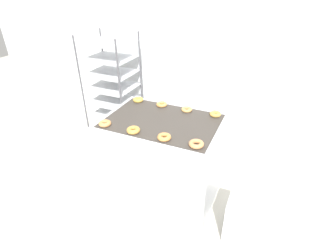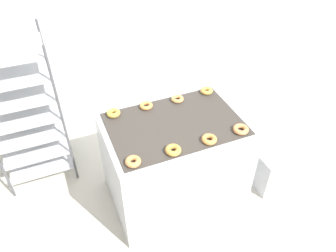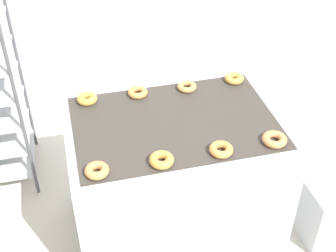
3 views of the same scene
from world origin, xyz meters
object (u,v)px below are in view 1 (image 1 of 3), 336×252
object	(u,v)px
glaze_bin	(246,218)
fryer_machine	(163,157)
baking_rack_cart	(113,87)
donut_near_midleft	(133,130)
donut_far_midleft	(162,104)
donut_near_left	(105,123)
donut_near_midright	(164,137)
donut_far_left	(138,100)
donut_far_right	(215,114)
donut_near_right	(196,144)
donut_far_midright	(187,109)

from	to	relation	value
glaze_bin	fryer_machine	bearing A→B (deg)	165.11
baking_rack_cart	donut_near_midleft	bearing A→B (deg)	-48.62
donut_far_midleft	baking_rack_cart	bearing A→B (deg)	152.05
glaze_bin	donut_near_left	bearing A→B (deg)	-177.87
baking_rack_cart	donut_near_midright	xyz separation A→B (m)	(1.35, -1.17, 0.15)
donut_near_left	donut_near_midright	distance (m)	0.63
donut_near_midleft	donut_far_midleft	bearing A→B (deg)	89.67
donut_far_left	donut_far_right	size ratio (longest dim) A/B	1.01
donut_near_right	donut_far_midright	world-z (taller)	donut_near_right
baking_rack_cart	donut_near_right	xyz separation A→B (m)	(1.65, -1.16, 0.15)
donut_near_right	donut_far_midright	distance (m)	0.67
donut_far_left	donut_far_right	bearing A→B (deg)	0.11
donut_near_midright	donut_far_midright	xyz separation A→B (m)	(-0.01, 0.61, -0.00)
donut_near_midleft	donut_near_right	xyz separation A→B (m)	(0.61, 0.01, -0.00)
glaze_bin	donut_near_right	xyz separation A→B (m)	(-0.51, -0.04, 0.72)
donut_near_left	glaze_bin	bearing A→B (deg)	2.13
baking_rack_cart	donut_near_right	world-z (taller)	baking_rack_cart
donut_far_midright	donut_near_midleft	bearing A→B (deg)	-116.46
fryer_machine	donut_far_midright	size ratio (longest dim) A/B	10.28
donut_far_right	donut_near_left	bearing A→B (deg)	-146.21
baking_rack_cart	glaze_bin	xyz separation A→B (m)	(2.16, -1.12, -0.57)
glaze_bin	donut_far_midright	bearing A→B (deg)	145.65
baking_rack_cart	donut_far_left	size ratio (longest dim) A/B	12.68
fryer_machine	donut_far_left	distance (m)	0.73
fryer_machine	donut_near_midleft	world-z (taller)	donut_near_midleft
donut_near_midright	donut_far_right	distance (m)	0.69
donut_far_midleft	fryer_machine	bearing A→B (deg)	-64.75
baking_rack_cart	donut_far_midleft	world-z (taller)	baking_rack_cart
donut_near_midleft	donut_far_left	world-z (taller)	same
donut_near_midleft	donut_far_midright	size ratio (longest dim) A/B	1.07
glaze_bin	donut_far_midright	world-z (taller)	donut_far_midright
glaze_bin	donut_near_midright	world-z (taller)	donut_near_midright
glaze_bin	donut_far_right	distance (m)	1.05
donut_far_left	donut_near_midleft	bearing A→B (deg)	-64.58
donut_near_midright	donut_far_midleft	world-z (taller)	donut_near_midright
donut_far_left	donut_far_right	xyz separation A→B (m)	(0.91, 0.00, -0.00)
glaze_bin	donut_far_midright	xyz separation A→B (m)	(-0.82, 0.56, 0.72)
donut_near_right	donut_far_left	bearing A→B (deg)	145.91
baking_rack_cart	donut_near_midright	world-z (taller)	baking_rack_cart
donut_near_left	donut_far_midleft	world-z (taller)	donut_near_left
baking_rack_cart	donut_near_left	bearing A→B (deg)	-58.56
donut_near_midright	baking_rack_cart	bearing A→B (deg)	139.02
donut_near_left	donut_far_midleft	bearing A→B (deg)	62.61
donut_near_midleft	donut_far_midright	xyz separation A→B (m)	(0.31, 0.61, -0.00)
donut_near_left	baking_rack_cart	bearing A→B (deg)	121.44
donut_near_midright	donut_near_right	xyz separation A→B (m)	(0.30, 0.01, 0.00)
donut_near_right	donut_far_right	world-z (taller)	same
glaze_bin	donut_far_right	world-z (taller)	donut_far_right
donut_far_midleft	donut_far_right	distance (m)	0.61
glaze_bin	donut_near_midleft	world-z (taller)	donut_near_midleft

